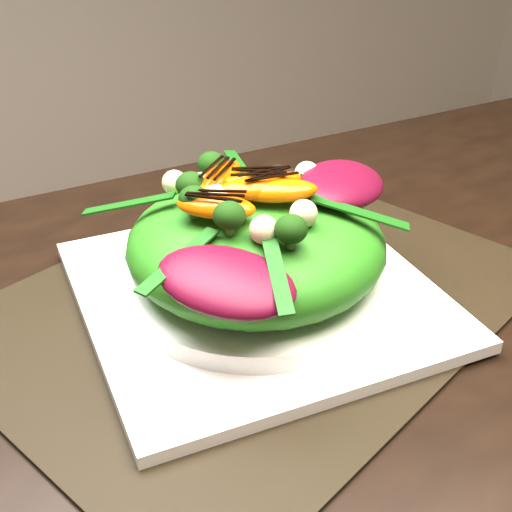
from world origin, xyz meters
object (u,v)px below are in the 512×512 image
placemat (256,300)px  orange_segment (239,185)px  plate_base (256,293)px  salad_bowl (256,280)px  lettuce_mound (256,244)px

placemat → orange_segment: orange_segment is taller
plate_base → salad_bowl: (0.00, 0.00, 0.01)m
plate_base → lettuce_mound: (0.00, 0.00, 0.05)m
lettuce_mound → placemat: bearing=135.0°
salad_bowl → plate_base: bearing=-135.0°
plate_base → salad_bowl: salad_bowl is taller
lettuce_mound → plate_base: bearing=-135.0°
placemat → salad_bowl: 0.02m
plate_base → orange_segment: (-0.01, 0.02, 0.09)m
salad_bowl → lettuce_mound: lettuce_mound is taller
lettuce_mound → salad_bowl: bearing=0.0°
placemat → orange_segment: size_ratio=7.46×
lettuce_mound → orange_segment: (-0.01, 0.02, 0.05)m
plate_base → salad_bowl: bearing=45.0°
salad_bowl → orange_segment: size_ratio=3.64×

